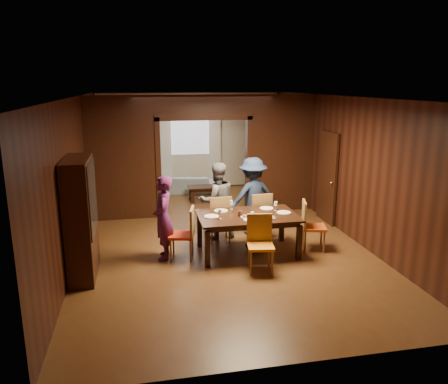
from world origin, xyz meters
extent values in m
plane|color=#553018|center=(0.00, 0.00, 0.00)|extent=(9.00, 9.00, 0.00)
cube|color=silver|center=(0.00, 0.00, 2.90)|extent=(5.50, 9.00, 0.02)
cube|color=black|center=(0.00, 4.50, 1.45)|extent=(5.50, 0.02, 2.90)
cube|color=black|center=(-2.75, 0.00, 1.45)|extent=(0.02, 9.00, 2.90)
cube|color=black|center=(2.75, 0.00, 1.45)|extent=(0.02, 9.00, 2.90)
cube|color=black|center=(-1.93, 1.60, 1.20)|extent=(1.65, 0.15, 2.40)
cube|color=black|center=(1.93, 1.60, 1.20)|extent=(1.65, 0.15, 2.40)
cube|color=black|center=(0.00, 1.60, 2.65)|extent=(5.50, 0.15, 0.50)
cube|color=beige|center=(0.00, 4.47, 1.45)|extent=(5.40, 0.04, 2.85)
imported|color=#4F1B4F|center=(-1.16, -1.01, 0.77)|extent=(0.43, 0.60, 1.55)
imported|color=slate|center=(0.00, -0.13, 0.80)|extent=(0.86, 0.72, 1.60)
imported|color=#1A2641|center=(0.78, -0.03, 0.83)|extent=(1.19, 0.86, 1.66)
imported|color=#99B5C9|center=(-0.21, 3.85, 0.25)|extent=(1.83, 0.97, 0.51)
imported|color=black|center=(0.57, -1.00, 0.80)|extent=(0.36, 0.36, 0.09)
cube|color=black|center=(0.41, -1.08, 0.38)|extent=(1.86, 1.15, 0.76)
cube|color=black|center=(0.15, 2.88, 0.20)|extent=(0.80, 0.50, 0.40)
cube|color=black|center=(-2.53, -1.50, 1.00)|extent=(0.40, 1.20, 2.00)
cube|color=black|center=(2.70, 0.50, 1.05)|extent=(0.06, 0.90, 2.10)
cube|color=silver|center=(0.00, 4.44, 1.70)|extent=(1.20, 0.03, 1.30)
cube|color=white|center=(-0.75, 4.40, 1.25)|extent=(0.35, 0.06, 2.40)
cube|color=white|center=(0.75, 4.40, 1.25)|extent=(0.35, 0.06, 2.40)
cylinder|color=white|center=(-0.27, -1.06, 0.77)|extent=(0.27, 0.27, 0.01)
cylinder|color=silver|center=(-0.04, -0.74, 0.77)|extent=(0.27, 0.27, 0.01)
cylinder|color=white|center=(0.88, -0.74, 0.77)|extent=(0.27, 0.27, 0.01)
cylinder|color=white|center=(1.12, -1.08, 0.77)|extent=(0.27, 0.27, 0.01)
cylinder|color=silver|center=(0.39, -1.39, 0.77)|extent=(0.27, 0.27, 0.01)
cube|color=gray|center=(0.39, -1.22, 0.78)|extent=(0.30, 0.20, 0.04)
cube|color=gray|center=(0.69, -1.35, 0.78)|extent=(0.30, 0.20, 0.04)
cylinder|color=white|center=(0.42, -1.36, 0.83)|extent=(0.07, 0.07, 0.14)
camera|label=1|loc=(-1.54, -8.68, 3.17)|focal=35.00mm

